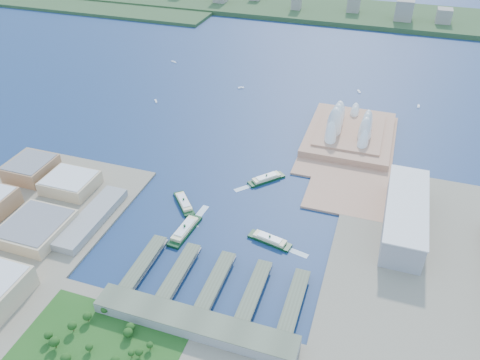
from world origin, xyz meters
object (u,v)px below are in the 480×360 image
(opera_house, at_px, (352,120))
(toaster_building, at_px, (405,215))
(ferry_b, at_px, (266,177))
(ferry_c, at_px, (185,229))
(ferry_a, at_px, (184,202))
(ferry_d, at_px, (270,239))

(opera_house, xyz_separation_m, toaster_building, (90.00, -200.00, -11.50))
(ferry_b, distance_m, ferry_c, 148.93)
(toaster_building, bearing_deg, opera_house, 114.23)
(ferry_b, bearing_deg, opera_house, 101.36)
(toaster_building, xyz_separation_m, ferry_b, (-182.94, 45.23, -15.40))
(toaster_building, relative_size, ferry_c, 2.57)
(ferry_a, relative_size, ferry_c, 0.87)
(ferry_a, bearing_deg, ferry_c, -105.56)
(ferry_a, xyz_separation_m, ferry_c, (23.25, -48.88, 0.74))
(ferry_b, bearing_deg, ferry_a, -92.71)
(ferry_c, relative_size, ferry_d, 1.15)
(opera_house, distance_m, ferry_c, 330.06)
(opera_house, relative_size, ferry_b, 3.34)
(ferry_b, relative_size, ferry_c, 0.89)
(toaster_building, bearing_deg, ferry_a, -171.37)
(ferry_a, relative_size, ferry_d, 1.00)
(opera_house, bearing_deg, ferry_a, -126.65)
(opera_house, height_order, ferry_b, opera_house)
(toaster_building, height_order, ferry_c, toaster_building)
(toaster_building, distance_m, ferry_a, 272.70)
(ferry_d, bearing_deg, opera_house, 0.67)
(opera_house, distance_m, toaster_building, 219.62)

